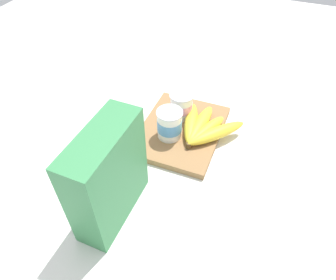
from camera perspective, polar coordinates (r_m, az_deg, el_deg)
name	(u,v)px	position (r m, az deg, el deg)	size (l,w,h in m)	color
ground_plane	(181,133)	(0.93, 2.41, 1.33)	(2.40, 2.40, 0.00)	silver
cutting_board	(181,131)	(0.92, 2.43, 1.76)	(0.30, 0.23, 0.02)	olive
cereal_box	(108,177)	(0.67, -11.03, -6.74)	(0.21, 0.08, 0.25)	#38844C
yogurt_cup_front	(170,124)	(0.86, 0.29, 2.97)	(0.07, 0.07, 0.09)	white
yogurt_cup_back	(181,105)	(0.93, 2.50, 6.44)	(0.07, 0.07, 0.08)	white
banana_bunch	(204,127)	(0.90, 6.61, 2.39)	(0.19, 0.20, 0.03)	yellow
spoon	(192,97)	(1.06, 4.55, 7.96)	(0.13, 0.07, 0.01)	silver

